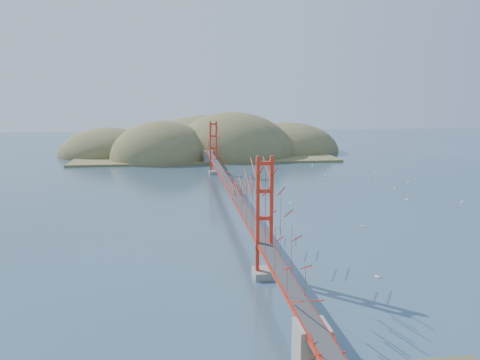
{
  "coord_description": "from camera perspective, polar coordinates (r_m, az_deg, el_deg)",
  "views": [
    {
      "loc": [
        -8.0,
        -71.79,
        17.14
      ],
      "look_at": [
        1.79,
        0.0,
        4.0
      ],
      "focal_mm": 35.0,
      "sensor_mm": 36.0,
      "label": 1
    }
  ],
  "objects": [
    {
      "name": "sailboat_4",
      "position": [
        82.47,
        19.66,
        -2.22
      ],
      "size": [
        0.54,
        0.6,
        0.68
      ],
      "color": "white",
      "rests_on": "ground"
    },
    {
      "name": "sailboat_3",
      "position": [
        98.45,
        0.53,
        0.35
      ],
      "size": [
        0.66,
        0.64,
        0.74
      ],
      "color": "white",
      "rests_on": "ground"
    },
    {
      "name": "sailboat_0",
      "position": [
        75.66,
        6.17,
        -2.76
      ],
      "size": [
        0.42,
        0.53,
        0.62
      ],
      "color": "white",
      "rests_on": "ground"
    },
    {
      "name": "sailboat_7",
      "position": [
        101.85,
        10.34,
        0.51
      ],
      "size": [
        0.59,
        0.54,
        0.67
      ],
      "color": "white",
      "rests_on": "ground"
    },
    {
      "name": "sailboat_12",
      "position": [
        116.92,
        8.82,
        1.8
      ],
      "size": [
        0.53,
        0.48,
        0.6
      ],
      "color": "white",
      "rests_on": "ground"
    },
    {
      "name": "sailboat_5",
      "position": [
        91.45,
        18.33,
        -0.95
      ],
      "size": [
        0.61,
        0.63,
        0.71
      ],
      "color": "white",
      "rests_on": "ground"
    },
    {
      "name": "sailboat_10",
      "position": [
        47.46,
        16.39,
        -11.13
      ],
      "size": [
        0.59,
        0.59,
        0.65
      ],
      "color": "white",
      "rests_on": "ground"
    },
    {
      "name": "sailboat_14",
      "position": [
        85.93,
        10.18,
        -1.29
      ],
      "size": [
        0.55,
        0.55,
        0.61
      ],
      "color": "white",
      "rests_on": "ground"
    },
    {
      "name": "sailboat_1",
      "position": [
        97.81,
        16.29,
        -0.13
      ],
      "size": [
        0.7,
        0.7,
        0.73
      ],
      "color": "white",
      "rests_on": "ground"
    },
    {
      "name": "far_headlands",
      "position": [
        141.71,
        -3.58,
        3.32
      ],
      "size": [
        84.0,
        58.0,
        25.0
      ],
      "color": "olive",
      "rests_on": "ground"
    },
    {
      "name": "ground",
      "position": [
        74.23,
        -1.37,
        -3.07
      ],
      "size": [
        320.0,
        320.0,
        0.0
      ],
      "primitive_type": "plane",
      "color": "#2F495F",
      "rests_on": "ground"
    },
    {
      "name": "sailboat_6",
      "position": [
        64.31,
        14.7,
        -5.38
      ],
      "size": [
        0.63,
        0.63,
        0.66
      ],
      "color": "white",
      "rests_on": "ground"
    },
    {
      "name": "sailboat_8",
      "position": [
        109.42,
        16.13,
        0.95
      ],
      "size": [
        0.68,
        0.68,
        0.73
      ],
      "color": "white",
      "rests_on": "ground"
    },
    {
      "name": "sailboat_15",
      "position": [
        123.07,
        14.28,
        2.02
      ],
      "size": [
        0.45,
        0.51,
        0.59
      ],
      "color": "white",
      "rests_on": "ground"
    },
    {
      "name": "bridge",
      "position": [
        73.12,
        -1.41,
        2.31
      ],
      "size": [
        2.2,
        94.4,
        12.0
      ],
      "color": "gray",
      "rests_on": "ground"
    },
    {
      "name": "sailboat_2",
      "position": [
        83.72,
        25.45,
        -2.45
      ],
      "size": [
        0.53,
        0.43,
        0.62
      ],
      "color": "white",
      "rests_on": "ground"
    },
    {
      "name": "sailboat_17",
      "position": [
        97.9,
        19.79,
        -0.33
      ],
      "size": [
        0.53,
        0.51,
        0.6
      ],
      "color": "white",
      "rests_on": "ground"
    }
  ]
}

